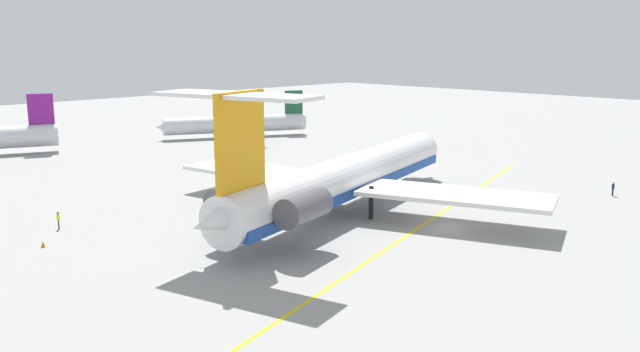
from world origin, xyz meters
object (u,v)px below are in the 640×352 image
object	(u,v)px
ground_crew_near_nose	(58,218)
safety_cone_nose	(43,244)
ground_crew_near_tail	(613,187)
main_jetliner	(340,179)
airliner_mid_left	(232,124)

from	to	relation	value
ground_crew_near_nose	safety_cone_nose	distance (m)	6.01
ground_crew_near_tail	safety_cone_nose	world-z (taller)	ground_crew_near_tail
main_jetliner	ground_crew_near_tail	xyz separation A→B (m)	(29.01, -17.12, -2.76)
main_jetliner	safety_cone_nose	world-z (taller)	main_jetliner
airliner_mid_left	ground_crew_near_tail	size ratio (longest dim) A/B	15.71
ground_crew_near_nose	ground_crew_near_tail	distance (m)	61.98
ground_crew_near_nose	safety_cone_nose	bearing A→B (deg)	69.12
airliner_mid_left	safety_cone_nose	bearing A→B (deg)	64.45
main_jetliner	ground_crew_near_nose	distance (m)	28.45
airliner_mid_left	ground_crew_near_nose	distance (m)	63.19
airliner_mid_left	main_jetliner	bearing A→B (deg)	89.49
airliner_mid_left	ground_crew_near_tail	distance (m)	70.74
main_jetliner	ground_crew_near_nose	world-z (taller)	main_jetliner
main_jetliner	ground_crew_near_nose	size ratio (longest dim) A/B	27.36
ground_crew_near_nose	safety_cone_nose	world-z (taller)	ground_crew_near_nose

